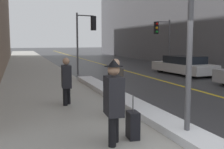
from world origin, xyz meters
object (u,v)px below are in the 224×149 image
object	(u,v)px
traffic_light_far	(161,34)
parked_car_white	(183,66)
pedestrian_in_fedora	(114,99)
pedestrian_nearside	(116,85)
traffic_light_near	(87,30)
rolling_suitcase	(133,125)
lamp_post	(191,18)
pedestrian_in_glasses	(66,79)

from	to	relation	value
traffic_light_far	parked_car_white	xyz separation A→B (m)	(-0.33, -3.56, -2.06)
pedestrian_in_fedora	pedestrian_nearside	distance (m)	2.09
traffic_light_near	rolling_suitcase	size ratio (longest dim) A/B	3.98
traffic_light_near	parked_car_white	size ratio (longest dim) A/B	0.81
pedestrian_nearside	parked_car_white	size ratio (longest dim) A/B	0.34
parked_car_white	rolling_suitcase	xyz separation A→B (m)	(-7.54, -9.73, -0.25)
lamp_post	parked_car_white	xyz separation A→B (m)	(6.42, 10.07, -2.00)
pedestrian_nearside	traffic_light_near	bearing A→B (deg)	175.09
pedestrian_nearside	pedestrian_in_glasses	distance (m)	2.14
traffic_light_far	parked_car_white	distance (m)	4.12
parked_car_white	traffic_light_near	bearing A→B (deg)	63.12
traffic_light_near	pedestrian_in_glasses	world-z (taller)	traffic_light_near
traffic_light_near	pedestrian_in_glasses	bearing A→B (deg)	-118.10
lamp_post	pedestrian_in_glasses	world-z (taller)	lamp_post
pedestrian_nearside	pedestrian_in_glasses	xyz separation A→B (m)	(-1.03, 1.87, -0.03)
traffic_light_near	pedestrian_nearside	distance (m)	10.48
traffic_light_far	pedestrian_nearside	xyz separation A→B (m)	(-7.64, -11.52, -1.72)
pedestrian_in_fedora	traffic_light_far	bearing A→B (deg)	152.78
traffic_light_near	rolling_suitcase	world-z (taller)	traffic_light_near
traffic_light_near	traffic_light_far	bearing A→B (deg)	2.84
lamp_post	pedestrian_nearside	xyz separation A→B (m)	(-0.88, 2.11, -1.65)
pedestrian_in_fedora	pedestrian_nearside	world-z (taller)	pedestrian_in_fedora
pedestrian_in_fedora	rolling_suitcase	size ratio (longest dim) A/B	1.83
rolling_suitcase	pedestrian_in_fedora	bearing A→B (deg)	-65.18
lamp_post	pedestrian_in_fedora	world-z (taller)	lamp_post
rolling_suitcase	lamp_post	bearing A→B (deg)	77.94
pedestrian_nearside	pedestrian_in_glasses	size ratio (longest dim) A/B	1.04
pedestrian_in_fedora	pedestrian_in_glasses	world-z (taller)	pedestrian_in_fedora
pedestrian_nearside	rolling_suitcase	size ratio (longest dim) A/B	1.69
pedestrian_in_fedora	pedestrian_in_glasses	size ratio (longest dim) A/B	1.12
pedestrian_in_fedora	rolling_suitcase	world-z (taller)	pedestrian_in_fedora
pedestrian_nearside	rolling_suitcase	distance (m)	1.88
pedestrian_in_glasses	lamp_post	bearing A→B (deg)	30.29
parked_car_white	lamp_post	bearing A→B (deg)	142.23
pedestrian_nearside	rolling_suitcase	bearing A→B (deg)	-2.89
lamp_post	rolling_suitcase	world-z (taller)	lamp_post
rolling_suitcase	parked_car_white	bearing A→B (deg)	146.86
lamp_post	traffic_light_near	size ratio (longest dim) A/B	1.10
pedestrian_nearside	traffic_light_far	bearing A→B (deg)	151.07
parked_car_white	rolling_suitcase	bearing A→B (deg)	136.99
pedestrian_in_fedora	lamp_post	bearing A→B (deg)	89.20
pedestrian_nearside	rolling_suitcase	xyz separation A→B (m)	(-0.23, -1.77, -0.59)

